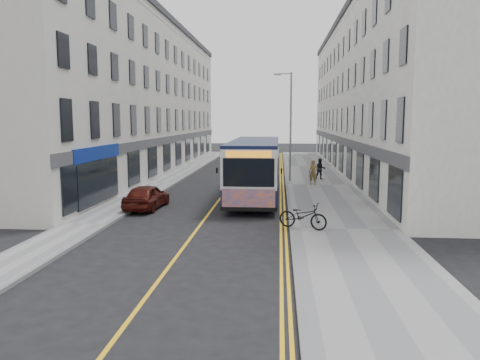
% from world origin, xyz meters
% --- Properties ---
extents(ground, '(140.00, 140.00, 0.00)m').
position_xyz_m(ground, '(0.00, 0.00, 0.00)').
color(ground, black).
rests_on(ground, ground).
extents(pavement_east, '(4.50, 64.00, 0.12)m').
position_xyz_m(pavement_east, '(6.25, 12.00, 0.06)').
color(pavement_east, gray).
rests_on(pavement_east, ground).
extents(pavement_west, '(2.00, 64.00, 0.12)m').
position_xyz_m(pavement_west, '(-5.00, 12.00, 0.06)').
color(pavement_west, gray).
rests_on(pavement_west, ground).
extents(kerb_east, '(0.18, 64.00, 0.13)m').
position_xyz_m(kerb_east, '(4.00, 12.00, 0.07)').
color(kerb_east, slate).
rests_on(kerb_east, ground).
extents(kerb_west, '(0.18, 64.00, 0.13)m').
position_xyz_m(kerb_west, '(-4.00, 12.00, 0.07)').
color(kerb_west, slate).
rests_on(kerb_west, ground).
extents(road_centre_line, '(0.12, 64.00, 0.01)m').
position_xyz_m(road_centre_line, '(0.00, 12.00, 0.00)').
color(road_centre_line, yellow).
rests_on(road_centre_line, ground).
extents(road_dbl_yellow_inner, '(0.10, 64.00, 0.01)m').
position_xyz_m(road_dbl_yellow_inner, '(3.55, 12.00, 0.00)').
color(road_dbl_yellow_inner, yellow).
rests_on(road_dbl_yellow_inner, ground).
extents(road_dbl_yellow_outer, '(0.10, 64.00, 0.01)m').
position_xyz_m(road_dbl_yellow_outer, '(3.75, 12.00, 0.00)').
color(road_dbl_yellow_outer, yellow).
rests_on(road_dbl_yellow_outer, ground).
extents(terrace_east, '(6.00, 46.00, 13.00)m').
position_xyz_m(terrace_east, '(11.50, 21.00, 6.50)').
color(terrace_east, white).
rests_on(terrace_east, ground).
extents(terrace_west, '(6.00, 46.00, 13.00)m').
position_xyz_m(terrace_west, '(-9.00, 21.00, 6.50)').
color(terrace_west, silver).
rests_on(terrace_west, ground).
extents(streetlamp, '(1.32, 0.18, 8.00)m').
position_xyz_m(streetlamp, '(4.17, 14.00, 4.38)').
color(streetlamp, gray).
rests_on(streetlamp, ground).
extents(city_bus, '(2.74, 11.75, 3.41)m').
position_xyz_m(city_bus, '(2.03, 6.84, 1.87)').
color(city_bus, black).
rests_on(city_bus, ground).
extents(bicycle, '(2.19, 1.45, 1.09)m').
position_xyz_m(bicycle, '(4.45, -1.39, 0.66)').
color(bicycle, black).
rests_on(bicycle, pavement_east).
extents(pedestrian_near, '(0.71, 0.55, 1.71)m').
position_xyz_m(pedestrian_near, '(5.80, 11.92, 0.98)').
color(pedestrian_near, olive).
rests_on(pedestrian_near, pavement_east).
extents(pedestrian_far, '(0.84, 0.69, 1.59)m').
position_xyz_m(pedestrian_far, '(6.55, 14.89, 0.92)').
color(pedestrian_far, black).
rests_on(pedestrian_far, pavement_east).
extents(car_white, '(2.10, 4.81, 1.54)m').
position_xyz_m(car_white, '(1.80, 19.35, 0.77)').
color(car_white, white).
rests_on(car_white, ground).
extents(car_maroon, '(1.79, 3.93, 1.31)m').
position_xyz_m(car_maroon, '(-3.40, 2.92, 0.65)').
color(car_maroon, '#44110B').
rests_on(car_maroon, ground).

